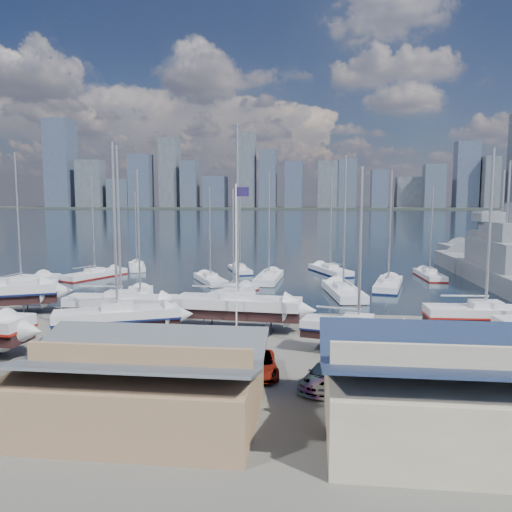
# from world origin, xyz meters

# --- Properties ---
(ground) EXTENTS (1400.00, 1400.00, 0.00)m
(ground) POSITION_xyz_m (0.00, -10.00, 0.00)
(ground) COLOR #605E59
(ground) RESTS_ON ground
(water) EXTENTS (1400.00, 600.00, 0.40)m
(water) POSITION_xyz_m (0.00, 300.00, -0.15)
(water) COLOR #1B2D3F
(water) RESTS_ON ground
(far_shore) EXTENTS (1400.00, 80.00, 2.20)m
(far_shore) POSITION_xyz_m (0.00, 560.00, 1.10)
(far_shore) COLOR #2D332D
(far_shore) RESTS_ON ground
(skyline) EXTENTS (639.14, 43.80, 107.69)m
(skyline) POSITION_xyz_m (-7.83, 553.76, 39.09)
(skyline) COLOR #475166
(skyline) RESTS_ON far_shore
(shed_grey) EXTENTS (12.60, 8.40, 4.17)m
(shed_grey) POSITION_xyz_m (0.00, -26.00, 2.15)
(shed_grey) COLOR #8C6B4C
(shed_grey) RESTS_ON ground
(shed_blue) EXTENTS (13.65, 9.45, 4.71)m
(shed_blue) POSITION_xyz_m (16.00, -26.00, 2.42)
(shed_blue) COLOR #BFB293
(shed_blue) RESTS_ON ground
(sailboat_cradle_2) EXTENTS (9.97, 3.08, 16.13)m
(sailboat_cradle_2) POSITION_xyz_m (-8.32, -7.36, 2.08)
(sailboat_cradle_2) COLOR #2D2D33
(sailboat_cradle_2) RESTS_ON ground
(sailboat_cradle_3) EXTENTS (10.08, 6.38, 15.84)m
(sailboat_cradle_3) POSITION_xyz_m (-6.65, -12.34, 2.06)
(sailboat_cradle_3) COLOR #2D2D33
(sailboat_cradle_3) RESTS_ON ground
(sailboat_cradle_4) EXTENTS (11.14, 3.95, 17.70)m
(sailboat_cradle_4) POSITION_xyz_m (2.32, -7.56, 2.16)
(sailboat_cradle_4) COLOR #2D2D33
(sailboat_cradle_4) RESTS_ON ground
(sailboat_cradle_5) EXTENTS (8.71, 4.22, 13.76)m
(sailboat_cradle_5) POSITION_xyz_m (12.14, -13.33, 1.96)
(sailboat_cradle_5) COLOR #2D2D33
(sailboat_cradle_5) RESTS_ON ground
(sailboat_cradle_6) EXTENTS (9.67, 3.07, 15.50)m
(sailboat_cradle_6) POSITION_xyz_m (22.80, -7.97, 2.04)
(sailboat_cradle_6) COLOR #2D2D33
(sailboat_cradle_6) RESTS_ON ground
(sailboat_moored_0) EXTENTS (4.90, 12.45, 18.12)m
(sailboat_moored_0) POSITION_xyz_m (-28.72, 10.12, 0.31)
(sailboat_moored_0) COLOR black
(sailboat_moored_0) RESTS_ON water
(sailboat_moored_1) EXTENTS (6.79, 10.57, 15.38)m
(sailboat_moored_1) POSITION_xyz_m (-22.95, 19.35, 0.31)
(sailboat_moored_1) COLOR black
(sailboat_moored_1) RESTS_ON water
(sailboat_moored_2) EXTENTS (5.52, 9.00, 13.17)m
(sailboat_moored_2) POSITION_xyz_m (-19.88, 28.43, 0.32)
(sailboat_moored_2) COLOR black
(sailboat_moored_2) RESTS_ON water
(sailboat_moored_3) EXTENTS (6.04, 10.67, 15.38)m
(sailboat_moored_3) POSITION_xyz_m (-10.46, 3.53, 0.31)
(sailboat_moored_3) COLOR black
(sailboat_moored_3) RESTS_ON water
(sailboat_moored_4) EXTENTS (6.44, 9.26, 13.75)m
(sailboat_moored_4) POSITION_xyz_m (-5.24, 16.93, 0.32)
(sailboat_moored_4) COLOR black
(sailboat_moored_4) RESTS_ON water
(sailboat_moored_5) EXTENTS (5.03, 8.61, 12.44)m
(sailboat_moored_5) POSITION_xyz_m (-2.64, 27.39, 0.31)
(sailboat_moored_5) COLOR black
(sailboat_moored_5) RESTS_ON water
(sailboat_moored_6) EXTENTS (5.40, 9.21, 13.30)m
(sailboat_moored_6) POSITION_xyz_m (-0.65, 8.49, 0.31)
(sailboat_moored_6) COLOR black
(sailboat_moored_6) RESTS_ON water
(sailboat_moored_7) EXTENTS (3.52, 10.67, 15.90)m
(sailboat_moored_7) POSITION_xyz_m (2.66, 19.07, 0.32)
(sailboat_moored_7) COLOR black
(sailboat_moored_7) RESTS_ON water
(sailboat_moored_8) EXTENTS (6.90, 10.72, 15.59)m
(sailboat_moored_8) POSITION_xyz_m (11.43, 27.63, 0.31)
(sailboat_moored_8) COLOR black
(sailboat_moored_8) RESTS_ON water
(sailboat_moored_9) EXTENTS (4.99, 11.79, 17.25)m
(sailboat_moored_9) POSITION_xyz_m (12.41, 9.54, 0.32)
(sailboat_moored_9) COLOR black
(sailboat_moored_9) RESTS_ON water
(sailboat_moored_10) EXTENTS (5.27, 10.99, 15.84)m
(sailboat_moored_10) POSITION_xyz_m (18.49, 15.30, 0.31)
(sailboat_moored_10) COLOR black
(sailboat_moored_10) RESTS_ON water
(sailboat_moored_11) EXTENTS (3.04, 9.39, 13.87)m
(sailboat_moored_11) POSITION_xyz_m (25.73, 24.66, 0.31)
(sailboat_moored_11) COLOR black
(sailboat_moored_11) RESTS_ON water
(naval_ship_east) EXTENTS (7.66, 44.70, 18.02)m
(naval_ship_east) POSITION_xyz_m (34.19, 19.64, 1.66)
(naval_ship_east) COLOR slate
(naval_ship_east) RESTS_ON water
(naval_ship_west) EXTENTS (11.00, 42.29, 17.76)m
(naval_ship_west) POSITION_xyz_m (40.32, 38.69, 1.66)
(naval_ship_west) COLOR slate
(naval_ship_west) RESTS_ON water
(car_b) EXTENTS (4.68, 2.98, 1.46)m
(car_b) POSITION_xyz_m (0.90, -21.83, 0.73)
(car_b) COLOR gray
(car_b) RESTS_ON ground
(car_c) EXTENTS (3.13, 5.34, 1.40)m
(car_c) POSITION_xyz_m (5.32, -18.28, 0.70)
(car_c) COLOR gray
(car_c) RESTS_ON ground
(car_d) EXTENTS (4.07, 5.65, 1.52)m
(car_d) POSITION_xyz_m (9.74, -19.87, 0.76)
(car_d) COLOR gray
(car_d) RESTS_ON ground
(flagpole) EXTENTS (1.12, 0.12, 12.68)m
(flagpole) POSITION_xyz_m (2.61, -9.67, 7.34)
(flagpole) COLOR white
(flagpole) RESTS_ON ground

